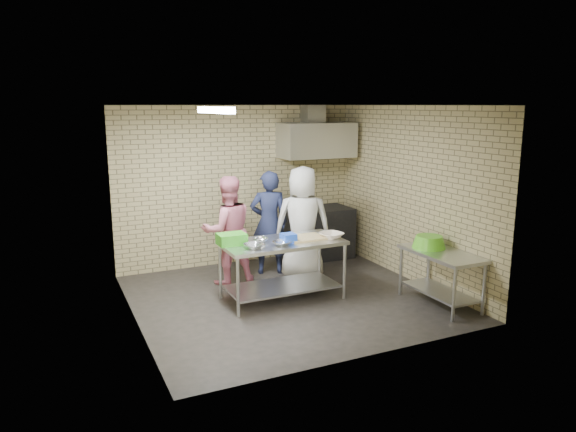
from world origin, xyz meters
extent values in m
plane|color=black|center=(0.00, 0.00, 0.00)|extent=(4.20, 4.20, 0.00)
plane|color=black|center=(0.00, 0.00, 2.70)|extent=(4.20, 4.20, 0.00)
cube|color=tan|center=(0.00, 2.00, 1.35)|extent=(4.20, 0.06, 2.70)
cube|color=tan|center=(0.00, -2.00, 1.35)|extent=(4.20, 0.06, 2.70)
cube|color=tan|center=(-2.10, 0.00, 1.35)|extent=(0.06, 4.00, 2.70)
cube|color=tan|center=(2.10, 0.00, 1.35)|extent=(0.06, 4.00, 2.70)
cube|color=silver|center=(-0.07, 0.02, 0.42)|extent=(1.69, 0.84, 0.84)
cube|color=silver|center=(1.80, -1.10, 0.38)|extent=(0.60, 1.20, 0.75)
cube|color=black|center=(1.35, 1.65, 0.45)|extent=(1.20, 0.70, 0.90)
cube|color=silver|center=(1.35, 1.70, 2.10)|extent=(1.30, 0.60, 0.60)
cube|color=#A5A8AD|center=(1.35, 1.85, 2.55)|extent=(0.35, 0.30, 0.30)
cube|color=#3F2B19|center=(1.65, 1.89, 1.92)|extent=(0.80, 0.20, 0.04)
cube|color=white|center=(-1.00, 0.00, 2.64)|extent=(0.10, 1.25, 0.08)
cube|color=#2A921B|center=(-0.77, 0.14, 0.92)|extent=(0.38, 0.28, 0.15)
cube|color=blue|center=(-0.02, -0.08, 0.91)|extent=(0.19, 0.19, 0.12)
cube|color=#D6BC7B|center=(0.28, 0.00, 0.86)|extent=(0.52, 0.39, 0.03)
imported|color=silver|center=(-0.57, -0.18, 0.88)|extent=(0.32, 0.32, 0.06)
imported|color=silver|center=(-0.37, 0.07, 0.88)|extent=(0.24, 0.24, 0.06)
imported|color=#B0B2B7|center=(-0.17, -0.20, 0.87)|extent=(0.29, 0.29, 0.06)
imported|color=beige|center=(0.63, -0.13, 0.88)|extent=(0.39, 0.39, 0.08)
cylinder|color=#B22619|center=(1.40, 1.89, 2.03)|extent=(0.07, 0.07, 0.18)
imported|color=black|center=(0.22, 1.19, 0.84)|extent=(0.71, 0.57, 1.68)
imported|color=#C2677B|center=(-0.54, 0.99, 0.83)|extent=(0.84, 0.67, 1.66)
imported|color=silver|center=(0.60, 0.72, 0.89)|extent=(1.03, 0.88, 1.79)
camera|label=1|loc=(-3.04, -6.54, 2.71)|focal=33.26mm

